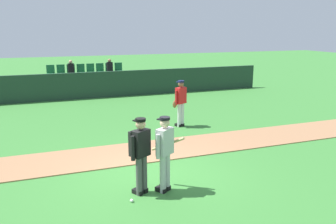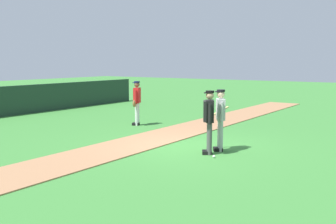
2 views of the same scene
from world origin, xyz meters
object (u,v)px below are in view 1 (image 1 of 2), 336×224
Objects in this scene: runner_red_jersey at (180,102)px; baseball at (132,201)px; batter_grey_jersey at (165,151)px; umpire_home_plate at (140,152)px.

baseball is (-3.19, -5.09, -0.93)m from runner_red_jersey.
batter_grey_jersey is 1.28m from baseball.
baseball is (-0.30, -0.33, -0.96)m from umpire_home_plate.
runner_red_jersey is (2.88, 4.76, -0.04)m from umpire_home_plate.
runner_red_jersey is at bearing 58.82° from umpire_home_plate.
batter_grey_jersey is at bearing -8.04° from umpire_home_plate.
batter_grey_jersey is at bearing -115.80° from runner_red_jersey.
umpire_home_plate is 1.00× the size of runner_red_jersey.
batter_grey_jersey reaches higher than baseball.
batter_grey_jersey is 23.78× the size of baseball.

